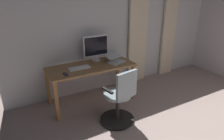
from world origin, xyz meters
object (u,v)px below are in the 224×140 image
computer_keyboard (79,68)px  laptop (115,60)px  office_chair (120,99)px  computer_monitor (96,47)px  cell_phone_face_up (65,74)px  desk (91,70)px

computer_keyboard → laptop: 0.72m
office_chair → computer_monitor: (-0.11, -1.08, 0.57)m
laptop → cell_phone_face_up: 1.02m
cell_phone_face_up → desk: bearing=-160.1°
office_chair → laptop: 0.95m
office_chair → cell_phone_face_up: 0.98m
computer_monitor → computer_keyboard: size_ratio=1.34×
desk → laptop: 0.51m
desk → office_chair: office_chair is taller
computer_keyboard → laptop: laptop is taller
office_chair → computer_monitor: 1.22m
office_chair → computer_monitor: size_ratio=1.86×
laptop → desk: bearing=-23.1°
desk → computer_keyboard: computer_keyboard is taller
computer_keyboard → laptop: size_ratio=0.97×
desk → computer_keyboard: bearing=9.4°
laptop → office_chair: bearing=48.2°
computer_monitor → laptop: (-0.27, 0.27, -0.22)m
office_chair → cell_phone_face_up: office_chair is taller
computer_monitor → computer_keyboard: 0.58m
computer_keyboard → desk: bearing=-170.6°
desk → computer_keyboard: (0.23, 0.04, 0.10)m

